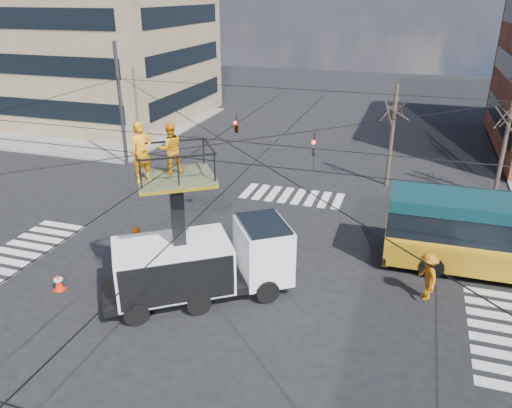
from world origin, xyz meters
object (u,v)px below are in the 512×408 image
at_px(utility_truck, 201,244).
at_px(worker_ground, 138,249).
at_px(traffic_cone, 58,282).
at_px(flagger, 427,276).

relative_size(utility_truck, worker_ground, 3.50).
relative_size(utility_truck, traffic_cone, 9.84).
distance_m(utility_truck, worker_ground, 3.54).
distance_m(traffic_cone, flagger, 14.15).
relative_size(traffic_cone, flagger, 0.38).
bearing_deg(utility_truck, traffic_cone, 160.24).
height_order(utility_truck, traffic_cone, utility_truck).
bearing_deg(worker_ground, traffic_cone, 113.04).
height_order(worker_ground, flagger, worker_ground).
height_order(utility_truck, flagger, utility_truck).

